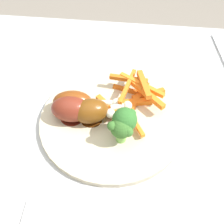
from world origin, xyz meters
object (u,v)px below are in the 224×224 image
Objects in this scene: carrot_fries_pile at (135,95)px; chicken_drumstick_extra at (73,109)px; broccoli_floret_front at (124,120)px; dinner_plate at (112,120)px; broccoli_floret_middle at (122,128)px; dining_table at (108,153)px; chicken_drumstick_far at (75,102)px; fork at (223,57)px; chicken_drumstick_near at (93,110)px.

carrot_fries_pile is 1.28× the size of chicken_drumstick_extra.
carrot_fries_pile is at bearing -99.79° from broccoli_floret_front.
broccoli_floret_middle reaches higher than dinner_plate.
dining_table is 6.97× the size of chicken_drumstick_far.
chicken_drumstick_extra is 0.42m from fork.
broccoli_floret_middle is 0.12m from chicken_drumstick_far.
chicken_drumstick_far is at bearing -64.43° from fork.
chicken_drumstick_extra reaches higher than carrot_fries_pile.
broccoli_floret_front reaches higher than chicken_drumstick_extra.
chicken_drumstick_near is (0.07, -0.04, -0.02)m from broccoli_floret_front.
chicken_drumstick_extra reaches higher than dining_table.
dining_table is at bearing -55.67° from fork.
broccoli_floret_front is at bearing 140.73° from dining_table.
broccoli_floret_front reaches higher than chicken_drumstick_near.
dinner_plate is 0.07m from broccoli_floret_front.
chicken_drumstick_near is 0.38m from fork.
broccoli_floret_front is 0.11m from chicken_drumstick_extra.
dining_table is 3.31× the size of dinner_plate.
carrot_fries_pile is 0.13m from chicken_drumstick_extra.
broccoli_floret_middle is at bearing 126.55° from dining_table.
fork is (-0.34, -0.25, -0.03)m from chicken_drumstick_extra.
chicken_drumstick_far is at bearing -22.57° from chicken_drumstick_near.
chicken_drumstick_near is 0.04m from chicken_drumstick_far.
carrot_fries_pile is at bearing -146.02° from chicken_drumstick_near.
chicken_drumstick_near reaches higher than dinner_plate.
dinner_plate reaches higher than fork.
chicken_drumstick_near reaches higher than carrot_fries_pile.
carrot_fries_pile is 0.13m from chicken_drumstick_far.
broccoli_floret_front reaches higher than chicken_drumstick_far.
fork is at bearing -139.00° from carrot_fries_pile.
broccoli_floret_front is at bearing 153.60° from chicken_drumstick_far.
dining_table is at bearing -39.27° from broccoli_floret_front.
dining_table is 0.17m from broccoli_floret_middle.
broccoli_floret_front is at bearing -104.49° from broccoli_floret_middle.
chicken_drumstick_far reaches higher than dining_table.
broccoli_floret_front reaches higher than broccoli_floret_middle.
dinner_plate is at bearing -146.76° from dining_table.
chicken_drumstick_extra reaches higher than fork.
chicken_drumstick_far is (0.04, -0.02, -0.00)m from chicken_drumstick_near.
fork is (-0.23, -0.28, -0.05)m from broccoli_floret_front.
chicken_drumstick_near is at bearing -10.26° from dining_table.
dining_table is 14.23× the size of broccoli_floret_front.
chicken_drumstick_near is 0.64× the size of fork.
broccoli_floret_middle is 0.49× the size of chicken_drumstick_near.
broccoli_floret_middle is 0.47× the size of chicken_drumstick_extra.
dinner_plate is 4.93× the size of broccoli_floret_middle.
chicken_drumstick_near is at bearing -28.62° from broccoli_floret_front.
broccoli_floret_front is 0.37m from fork.
fork is at bearing -128.84° from broccoli_floret_middle.
broccoli_floret_middle is 0.36× the size of carrot_fries_pile.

